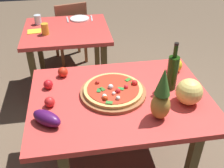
{
  "coord_description": "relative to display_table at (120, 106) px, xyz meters",
  "views": [
    {
      "loc": [
        -0.29,
        -1.42,
        1.84
      ],
      "look_at": [
        -0.04,
        0.08,
        0.8
      ],
      "focal_mm": 41.96,
      "sensor_mm": 36.0,
      "label": 1
    }
  ],
  "objects": [
    {
      "name": "bell_pepper",
      "position": [
        0.5,
        0.26,
        0.14
      ],
      "size": [
        0.1,
        0.1,
        0.11
      ],
      "primitive_type": "ellipsoid",
      "color": "yellow",
      "rests_on": "display_table"
    },
    {
      "name": "dining_chair",
      "position": [
        -0.31,
        1.91,
        -0.18
      ],
      "size": [
        0.49,
        0.49,
        0.85
      ],
      "rotation": [
        0.0,
        0.0,
        3.4
      ],
      "color": "brown",
      "rests_on": "ground_plane"
    },
    {
      "name": "tomato_near_board",
      "position": [
        -0.49,
        0.18,
        0.12
      ],
      "size": [
        0.07,
        0.07,
        0.07
      ],
      "primitive_type": "sphere",
      "color": "red",
      "rests_on": "display_table"
    },
    {
      "name": "ground_plane",
      "position": [
        0.0,
        0.0,
        -0.66
      ],
      "size": [
        10.0,
        10.0,
        0.0
      ],
      "primitive_type": "plane",
      "color": "brown"
    },
    {
      "name": "tomato_at_corner",
      "position": [
        -0.39,
        0.32,
        0.13
      ],
      "size": [
        0.08,
        0.08,
        0.08
      ],
      "primitive_type": "sphere",
      "color": "red",
      "rests_on": "display_table"
    },
    {
      "name": "fork_utensil",
      "position": [
        -0.33,
        1.54,
        0.09
      ],
      "size": [
        0.03,
        0.18,
        0.01
      ],
      "primitive_type": "cube",
      "rotation": [
        0.0,
        0.0,
        0.08
      ],
      "color": "silver",
      "rests_on": "background_table"
    },
    {
      "name": "knife_utensil",
      "position": [
        -0.05,
        1.54,
        0.09
      ],
      "size": [
        0.02,
        0.18,
        0.01
      ],
      "primitive_type": "cube",
      "rotation": [
        0.0,
        0.0,
        -0.03
      ],
      "color": "silver",
      "rests_on": "background_table"
    },
    {
      "name": "wine_bottle",
      "position": [
        0.38,
        0.04,
        0.22
      ],
      "size": [
        0.08,
        0.08,
        0.36
      ],
      "color": "#18360D",
      "rests_on": "display_table"
    },
    {
      "name": "napkin_folded",
      "position": [
        -0.68,
        1.25,
        0.09
      ],
      "size": [
        0.15,
        0.13,
        0.01
      ],
      "primitive_type": "cube",
      "rotation": [
        0.0,
        0.0,
        0.09
      ],
      "color": "yellow",
      "rests_on": "background_table"
    },
    {
      "name": "pizza_board",
      "position": [
        -0.04,
        0.03,
        0.1
      ],
      "size": [
        0.46,
        0.46,
        0.02
      ],
      "primitive_type": "cylinder",
      "color": "brown",
      "rests_on": "display_table"
    },
    {
      "name": "pizza",
      "position": [
        -0.04,
        0.03,
        0.13
      ],
      "size": [
        0.41,
        0.41,
        0.06
      ],
      "color": "#DBAE5E",
      "rests_on": "pizza_board"
    },
    {
      "name": "drinking_glass_juice",
      "position": [
        -0.56,
        1.16,
        0.15
      ],
      "size": [
        0.07,
        0.07,
        0.11
      ],
      "primitive_type": "cylinder",
      "color": "gold",
      "rests_on": "background_table"
    },
    {
      "name": "drinking_glass_water",
      "position": [
        -0.65,
        1.46,
        0.14
      ],
      "size": [
        0.07,
        0.07,
        0.1
      ],
      "primitive_type": "cylinder",
      "color": "silver",
      "rests_on": "background_table"
    },
    {
      "name": "display_table",
      "position": [
        0.0,
        0.0,
        0.0
      ],
      "size": [
        1.24,
        0.91,
        0.75
      ],
      "color": "#504223",
      "rests_on": "ground_plane"
    },
    {
      "name": "eggplant",
      "position": [
        -0.48,
        -0.2,
        0.13
      ],
      "size": [
        0.21,
        0.19,
        0.09
      ],
      "primitive_type": "ellipsoid",
      "rotation": [
        0.0,
        0.0,
        2.47
      ],
      "color": "#47134F",
      "rests_on": "display_table"
    },
    {
      "name": "pineapple_left",
      "position": [
        0.2,
        -0.25,
        0.25
      ],
      "size": [
        0.12,
        0.12,
        0.35
      ],
      "color": "#B28937",
      "rests_on": "display_table"
    },
    {
      "name": "melon",
      "position": [
        0.43,
        -0.14,
        0.18
      ],
      "size": [
        0.18,
        0.18,
        0.18
      ],
      "primitive_type": "sphere",
      "color": "#E9D06B",
      "rests_on": "display_table"
    },
    {
      "name": "dinner_plate",
      "position": [
        -0.19,
        1.54,
        0.1
      ],
      "size": [
        0.22,
        0.22,
        0.02
      ],
      "primitive_type": "cylinder",
      "color": "white",
      "rests_on": "background_table"
    },
    {
      "name": "background_table",
      "position": [
        -0.35,
        1.27,
        -0.03
      ],
      "size": [
        0.91,
        0.82,
        0.75
      ],
      "color": "#504223",
      "rests_on": "ground_plane"
    },
    {
      "name": "tomato_by_bottle",
      "position": [
        -0.47,
        -0.03,
        0.12
      ],
      "size": [
        0.07,
        0.07,
        0.07
      ],
      "primitive_type": "sphere",
      "color": "red",
      "rests_on": "display_table"
    }
  ]
}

